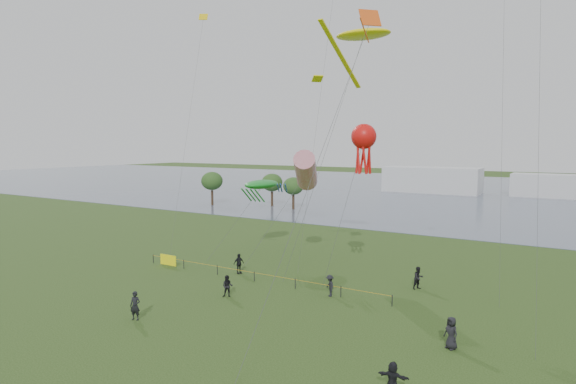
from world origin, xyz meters
The scene contains 18 objects.
ground_plane centered at (0.00, 0.00, 0.00)m, with size 400.00×400.00×0.00m, color #203711.
lake centered at (0.00, 100.00, 0.02)m, with size 400.00×120.00×0.08m, color #515D70.
pavilion_left centered at (-12.00, 95.00, 3.00)m, with size 22.00×8.00×6.00m, color silver.
pavilion_right centered at (14.00, 98.00, 2.50)m, with size 18.00×7.00×5.00m, color silver.
trees centered at (-32.82, 51.78, 4.38)m, with size 19.83×8.67×6.31m.
fence centered at (-10.85, 12.29, 0.55)m, with size 24.07×0.07×1.05m.
spectator_a centered at (-4.05, 7.87, 0.83)m, with size 0.81×0.63×1.66m, color black.
spectator_b centered at (2.46, 12.04, 0.83)m, with size 1.07×0.61×1.66m, color black.
spectator_c centered at (-7.32, 13.57, 0.90)m, with size 1.06×0.44×1.81m, color black.
spectator_d centered at (12.49, 7.20, 0.92)m, with size 0.90×0.58×1.84m, color black.
spectator_e centered at (11.37, 0.65, 0.78)m, with size 1.45×0.46×1.57m, color black.
spectator_f centered at (-6.23, 0.98, 0.95)m, with size 0.69×0.45×1.90m, color black.
spectator_g centered at (7.65, 17.37, 0.90)m, with size 0.88×0.68×1.80m, color black.
kite_stingray centered at (2.19, 18.22, 20.45)m, with size 7.20×9.96×20.92m.
kite_windsock centered at (-3.58, 18.99, 9.02)m, with size 6.24×6.95×11.02m.
kite_creature centered at (-10.28, 21.46, 7.27)m, with size 3.87×8.33×7.77m.
kite_octopus centered at (3.73, 15.15, 11.98)m, with size 3.83×2.29×13.07m.
kite_delta centered at (5.68, 10.20, 18.63)m, with size 1.64×14.76×20.49m.
Camera 1 is at (18.28, -19.86, 11.50)m, focal length 30.00 mm.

